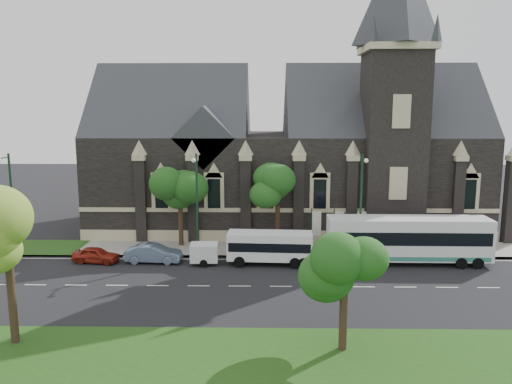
{
  "coord_description": "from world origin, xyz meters",
  "views": [
    {
      "loc": [
        1.79,
        -34.71,
        12.8
      ],
      "look_at": [
        1.08,
        6.0,
        5.95
      ],
      "focal_mm": 35.11,
      "sensor_mm": 36.0,
      "label": 1
    }
  ],
  "objects_px": {
    "banner_flag_center": "(337,226)",
    "car_far_red": "(96,255)",
    "tree_park_east": "(348,265)",
    "banner_flag_left": "(315,226)",
    "banner_flag_right": "(359,226)",
    "tour_coach": "(408,239)",
    "tree_walk_right": "(280,185)",
    "tree_walk_left": "(182,186)",
    "street_lamp_near": "(361,200)",
    "street_lamp_far": "(11,199)",
    "shuttle_bus": "(270,246)",
    "street_lamp_mid": "(197,199)",
    "tree_park_near": "(12,228)",
    "sedan": "(153,253)",
    "box_trailer": "(204,252)"
  },
  "relations": [
    {
      "from": "street_lamp_far",
      "to": "banner_flag_left",
      "type": "bearing_deg",
      "value": 4.15
    },
    {
      "from": "box_trailer",
      "to": "tree_walk_left",
      "type": "bearing_deg",
      "value": 112.71
    },
    {
      "from": "banner_flag_center",
      "to": "shuttle_bus",
      "type": "relative_size",
      "value": 0.57
    },
    {
      "from": "tree_park_near",
      "to": "tree_walk_right",
      "type": "xyz_separation_m",
      "value": [
        14.98,
        19.48,
        -0.6
      ]
    },
    {
      "from": "banner_flag_left",
      "to": "shuttle_bus",
      "type": "distance_m",
      "value": 5.52
    },
    {
      "from": "street_lamp_far",
      "to": "box_trailer",
      "type": "relative_size",
      "value": 2.73
    },
    {
      "from": "street_lamp_near",
      "to": "street_lamp_far",
      "type": "height_order",
      "value": "same"
    },
    {
      "from": "tree_walk_right",
      "to": "street_lamp_far",
      "type": "distance_m",
      "value": 23.5
    },
    {
      "from": "tree_walk_right",
      "to": "banner_flag_center",
      "type": "xyz_separation_m",
      "value": [
        5.08,
        -1.71,
        -3.43
      ]
    },
    {
      "from": "tree_walk_right",
      "to": "tour_coach",
      "type": "bearing_deg",
      "value": -25.23
    },
    {
      "from": "street_lamp_mid",
      "to": "car_far_red",
      "type": "xyz_separation_m",
      "value": [
        -8.32,
        -1.66,
        -4.45
      ]
    },
    {
      "from": "banner_flag_right",
      "to": "car_far_red",
      "type": "relative_size",
      "value": 1.03
    },
    {
      "from": "tree_park_east",
      "to": "banner_flag_left",
      "type": "relative_size",
      "value": 1.57
    },
    {
      "from": "tree_park_east",
      "to": "tour_coach",
      "type": "bearing_deg",
      "value": 63.44
    },
    {
      "from": "tree_park_east",
      "to": "banner_flag_left",
      "type": "height_order",
      "value": "tree_park_east"
    },
    {
      "from": "tree_park_east",
      "to": "box_trailer",
      "type": "height_order",
      "value": "tree_park_east"
    },
    {
      "from": "tree_park_east",
      "to": "tour_coach",
      "type": "height_order",
      "value": "tree_park_east"
    },
    {
      "from": "banner_flag_center",
      "to": "shuttle_bus",
      "type": "xyz_separation_m",
      "value": [
        -6.03,
        -3.68,
        -0.83
      ]
    },
    {
      "from": "banner_flag_center",
      "to": "banner_flag_right",
      "type": "xyz_separation_m",
      "value": [
        2.0,
        0.0,
        0.0
      ]
    },
    {
      "from": "tree_walk_right",
      "to": "tree_walk_left",
      "type": "relative_size",
      "value": 1.02
    },
    {
      "from": "tree_park_near",
      "to": "banner_flag_left",
      "type": "distance_m",
      "value": 25.65
    },
    {
      "from": "banner_flag_center",
      "to": "shuttle_bus",
      "type": "bearing_deg",
      "value": -148.55
    },
    {
      "from": "street_lamp_near",
      "to": "car_far_red",
      "type": "relative_size",
      "value": 2.31
    },
    {
      "from": "street_lamp_near",
      "to": "street_lamp_mid",
      "type": "distance_m",
      "value": 14.0
    },
    {
      "from": "banner_flag_right",
      "to": "tour_coach",
      "type": "distance_m",
      "value": 4.73
    },
    {
      "from": "street_lamp_mid",
      "to": "banner_flag_right",
      "type": "relative_size",
      "value": 2.25
    },
    {
      "from": "tree_walk_left",
      "to": "box_trailer",
      "type": "bearing_deg",
      "value": -64.78
    },
    {
      "from": "shuttle_bus",
      "to": "tour_coach",
      "type": "bearing_deg",
      "value": 5.38
    },
    {
      "from": "banner_flag_left",
      "to": "box_trailer",
      "type": "bearing_deg",
      "value": -158.06
    },
    {
      "from": "banner_flag_right",
      "to": "tour_coach",
      "type": "bearing_deg",
      "value": -43.36
    },
    {
      "from": "tree_park_near",
      "to": "tree_walk_right",
      "type": "distance_m",
      "value": 24.58
    },
    {
      "from": "tree_walk_left",
      "to": "box_trailer",
      "type": "height_order",
      "value": "tree_walk_left"
    },
    {
      "from": "tree_walk_left",
      "to": "shuttle_bus",
      "type": "relative_size",
      "value": 1.08
    },
    {
      "from": "banner_flag_center",
      "to": "tour_coach",
      "type": "height_order",
      "value": "banner_flag_center"
    },
    {
      "from": "street_lamp_mid",
      "to": "banner_flag_left",
      "type": "relative_size",
      "value": 2.25
    },
    {
      "from": "banner_flag_center",
      "to": "car_far_red",
      "type": "relative_size",
      "value": 1.03
    },
    {
      "from": "street_lamp_near",
      "to": "sedan",
      "type": "distance_m",
      "value": 18.11
    },
    {
      "from": "street_lamp_mid",
      "to": "tour_coach",
      "type": "xyz_separation_m",
      "value": [
        17.72,
        -1.33,
        -3.01
      ]
    },
    {
      "from": "street_lamp_far",
      "to": "sedan",
      "type": "distance_m",
      "value": 13.3
    },
    {
      "from": "tree_walk_right",
      "to": "box_trailer",
      "type": "distance_m",
      "value": 9.74
    },
    {
      "from": "tree_walk_right",
      "to": "tree_walk_left",
      "type": "height_order",
      "value": "tree_walk_right"
    },
    {
      "from": "banner_flag_center",
      "to": "car_far_red",
      "type": "bearing_deg",
      "value": -170.18
    },
    {
      "from": "banner_flag_left",
      "to": "banner_flag_center",
      "type": "bearing_deg",
      "value": 0.0
    },
    {
      "from": "street_lamp_near",
      "to": "banner_flag_left",
      "type": "xyz_separation_m",
      "value": [
        -3.71,
        1.91,
        -2.73
      ]
    },
    {
      "from": "street_lamp_near",
      "to": "street_lamp_mid",
      "type": "height_order",
      "value": "same"
    },
    {
      "from": "tree_park_east",
      "to": "tree_walk_left",
      "type": "xyz_separation_m",
      "value": [
        -11.97,
        20.03,
        1.12
      ]
    },
    {
      "from": "tree_walk_right",
      "to": "car_far_red",
      "type": "bearing_deg",
      "value": -161.23
    },
    {
      "from": "tree_park_east",
      "to": "tour_coach",
      "type": "distance_m",
      "value": 17.05
    },
    {
      "from": "banner_flag_left",
      "to": "sedan",
      "type": "height_order",
      "value": "banner_flag_left"
    },
    {
      "from": "street_lamp_near",
      "to": "sedan",
      "type": "bearing_deg",
      "value": -175.06
    }
  ]
}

